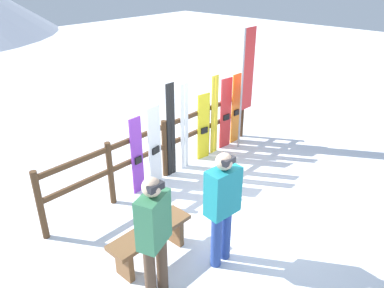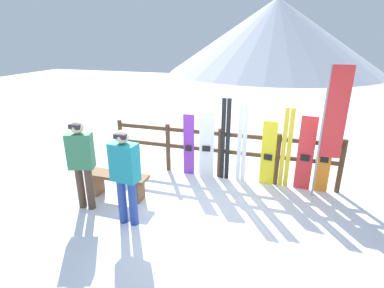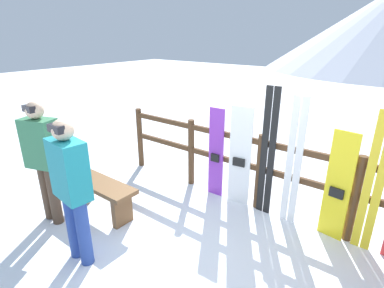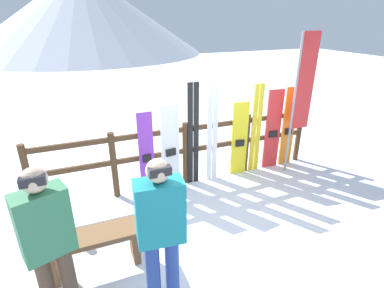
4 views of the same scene
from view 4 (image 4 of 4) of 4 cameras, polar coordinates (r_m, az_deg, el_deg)
ground_plane at (r=4.22m, az=6.99°, el=-17.39°), size 40.00×40.00×0.00m
mountain_backdrop at (r=26.43m, az=-20.01°, el=22.48°), size 18.00×18.00×6.00m
fence at (r=5.11m, az=-1.27°, el=-0.77°), size 4.95×0.10×1.11m
bench at (r=3.76m, az=-18.11°, el=-17.58°), size 1.20×0.36×0.48m
person_teal at (r=2.89m, az=-6.00°, el=-15.31°), size 0.46×0.29×1.63m
person_plaid_green at (r=3.01m, az=-25.80°, el=-15.82°), size 0.48×0.36×1.64m
snowboard_purple at (r=4.87m, az=-8.67°, el=-1.91°), size 0.25×0.06×1.39m
snowboard_white at (r=4.95m, az=-4.15°, el=-0.75°), size 0.32×0.09×1.47m
ski_pair_black at (r=5.02m, az=0.23°, el=1.65°), size 0.19×0.02×1.79m
ski_pair_white at (r=5.16m, az=3.87°, el=1.78°), size 0.20×0.02×1.71m
snowboard_yellow at (r=5.47m, az=9.03°, el=0.88°), size 0.30×0.09×1.38m
ski_pair_yellow at (r=5.60m, az=12.12°, el=2.80°), size 0.19×0.02×1.67m
snowboard_red at (r=5.83m, az=15.14°, el=2.58°), size 0.31×0.08×1.53m
snowboard_orange at (r=6.04m, az=17.87°, el=3.07°), size 0.27×0.06×1.55m
rental_flag at (r=5.64m, az=20.08°, el=9.44°), size 0.40×0.04×2.52m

